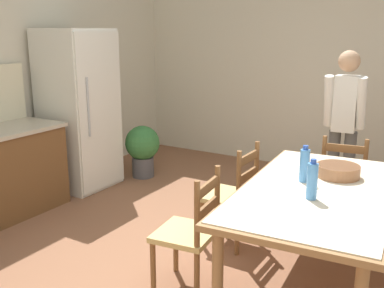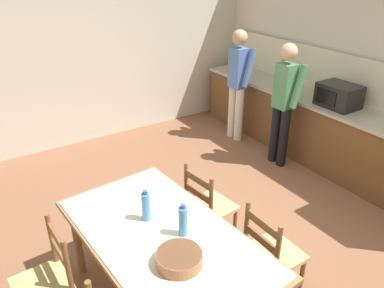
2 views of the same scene
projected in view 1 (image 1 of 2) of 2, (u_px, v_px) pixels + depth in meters
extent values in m
plane|color=brown|center=(189.00, 273.00, 3.51)|extent=(8.32, 8.32, 0.00)
cube|color=beige|center=(319.00, 61.00, 5.86)|extent=(0.12, 5.20, 2.90)
cube|color=silver|center=(78.00, 110.00, 5.29)|extent=(0.72, 0.68, 1.86)
cube|color=silver|center=(101.00, 113.00, 5.11)|extent=(0.69, 0.02, 1.79)
cylinder|color=#A5AAB2|center=(88.00, 107.00, 4.90)|extent=(0.02, 0.02, 0.65)
cylinder|color=olive|center=(384.00, 212.00, 3.76)|extent=(0.07, 0.07, 0.73)
cylinder|color=olive|center=(217.00, 284.00, 2.70)|extent=(0.07, 0.07, 0.73)
cylinder|color=olive|center=(290.00, 197.00, 4.11)|extent=(0.07, 0.07, 0.73)
cube|color=olive|center=(318.00, 192.00, 3.13)|extent=(1.91, 1.13, 0.04)
cube|color=beige|center=(318.00, 189.00, 3.13)|extent=(1.83, 1.09, 0.01)
cylinder|color=#4C8ED6|center=(312.00, 181.00, 2.90)|extent=(0.07, 0.07, 0.24)
cylinder|color=#2D51B2|center=(314.00, 161.00, 2.86)|extent=(0.04, 0.04, 0.03)
cylinder|color=#4C8ED6|center=(304.00, 166.00, 3.23)|extent=(0.07, 0.07, 0.24)
cylinder|color=#2D51B2|center=(306.00, 148.00, 3.20)|extent=(0.04, 0.04, 0.03)
cylinder|color=#9E6642|center=(338.00, 171.00, 3.36)|extent=(0.32, 0.32, 0.09)
cylinder|color=#9E6642|center=(338.00, 166.00, 3.35)|extent=(0.31, 0.31, 0.02)
cylinder|color=brown|center=(221.00, 210.00, 4.22)|extent=(0.04, 0.04, 0.41)
cylinder|color=brown|center=(202.00, 223.00, 3.92)|extent=(0.04, 0.04, 0.41)
cylinder|color=brown|center=(255.00, 217.00, 4.05)|extent=(0.04, 0.04, 0.41)
cylinder|color=brown|center=(237.00, 232.00, 3.75)|extent=(0.04, 0.04, 0.41)
cube|color=tan|center=(229.00, 196.00, 3.93)|extent=(0.42, 0.40, 0.04)
cylinder|color=brown|center=(257.00, 167.00, 3.93)|extent=(0.04, 0.04, 0.46)
cylinder|color=brown|center=(239.00, 178.00, 3.64)|extent=(0.04, 0.04, 0.46)
cube|color=brown|center=(248.00, 158.00, 3.75)|extent=(0.36, 0.03, 0.07)
cube|color=brown|center=(248.00, 175.00, 3.79)|extent=(0.36, 0.03, 0.07)
cylinder|color=brown|center=(176.00, 247.00, 3.50)|extent=(0.04, 0.04, 0.41)
cylinder|color=brown|center=(153.00, 268.00, 3.18)|extent=(0.04, 0.04, 0.41)
cylinder|color=brown|center=(216.00, 256.00, 3.36)|extent=(0.04, 0.04, 0.41)
cylinder|color=brown|center=(197.00, 279.00, 3.05)|extent=(0.04, 0.04, 0.41)
cube|color=tan|center=(185.00, 234.00, 3.22)|extent=(0.46, 0.45, 0.04)
cylinder|color=brown|center=(217.00, 196.00, 3.25)|extent=(0.04, 0.04, 0.46)
cylinder|color=brown|center=(197.00, 214.00, 2.93)|extent=(0.04, 0.04, 0.46)
cube|color=brown|center=(208.00, 187.00, 3.06)|extent=(0.36, 0.07, 0.07)
cube|color=brown|center=(208.00, 208.00, 3.09)|extent=(0.36, 0.07, 0.07)
cylinder|color=brown|center=(362.00, 201.00, 4.43)|extent=(0.04, 0.04, 0.41)
cylinder|color=brown|center=(324.00, 196.00, 4.56)|extent=(0.04, 0.04, 0.41)
cylinder|color=brown|center=(360.00, 214.00, 4.13)|extent=(0.04, 0.04, 0.41)
cylinder|color=brown|center=(320.00, 208.00, 4.26)|extent=(0.04, 0.04, 0.41)
cube|color=tan|center=(343.00, 183.00, 4.29)|extent=(0.46, 0.47, 0.04)
cylinder|color=brown|center=(365.00, 164.00, 4.01)|extent=(0.04, 0.04, 0.46)
cylinder|color=brown|center=(323.00, 160.00, 4.14)|extent=(0.04, 0.04, 0.46)
cube|color=brown|center=(345.00, 149.00, 4.04)|extent=(0.08, 0.36, 0.07)
cube|color=brown|center=(344.00, 165.00, 4.08)|extent=(0.08, 0.36, 0.07)
cylinder|color=#4C4C4C|center=(348.00, 169.00, 4.77)|extent=(0.12, 0.12, 0.82)
cylinder|color=#4C4C4C|center=(332.00, 167.00, 4.84)|extent=(0.12, 0.12, 0.82)
cube|color=white|center=(346.00, 104.00, 4.63)|extent=(0.20, 0.24, 0.58)
sphere|color=tan|center=(349.00, 61.00, 4.52)|extent=(0.22, 0.22, 0.22)
cylinder|color=white|center=(361.00, 103.00, 4.50)|extent=(0.23, 0.10, 0.55)
cylinder|color=white|center=(329.00, 101.00, 4.64)|extent=(0.23, 0.10, 0.55)
cylinder|color=#4C4C51|center=(143.00, 167.00, 5.80)|extent=(0.28, 0.28, 0.26)
sphere|color=#337038|center=(142.00, 143.00, 5.72)|extent=(0.44, 0.44, 0.44)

